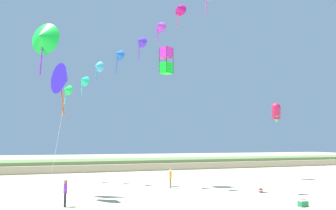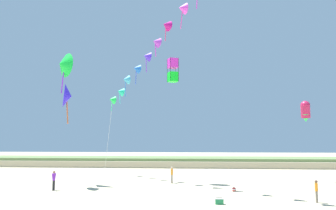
# 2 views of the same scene
# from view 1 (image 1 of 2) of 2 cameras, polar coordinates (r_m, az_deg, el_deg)

# --- Properties ---
(dune_ridge) EXTENTS (120.00, 12.44, 1.53)m
(dune_ridge) POSITION_cam_1_polar(r_m,az_deg,el_deg) (58.54, -10.48, -9.36)
(dune_ridge) COLOR #BFAE8B
(dune_ridge) RESTS_ON ground
(person_near_right) EXTENTS (0.24, 0.61, 1.74)m
(person_near_right) POSITION_cam_1_polar(r_m,az_deg,el_deg) (24.57, -16.16, -13.14)
(person_near_right) COLOR black
(person_near_right) RESTS_ON ground
(person_mid_center) EXTENTS (0.23, 0.60, 1.71)m
(person_mid_center) POSITION_cam_1_polar(r_m,az_deg,el_deg) (33.31, 0.39, -11.52)
(person_mid_center) COLOR #726656
(person_mid_center) RESTS_ON ground
(kite_banner_string) EXTENTS (18.94, 24.71, 22.51)m
(kite_banner_string) POSITION_cam_1_polar(r_m,az_deg,el_deg) (32.56, 2.20, 14.99)
(kite_banner_string) COLOR #1EE450
(large_kite_low_lead) EXTENTS (1.34, 1.51, 2.34)m
(large_kite_low_lead) POSITION_cam_1_polar(r_m,az_deg,el_deg) (43.40, 16.95, -1.10)
(large_kite_low_lead) COLOR #CA204E
(large_kite_mid_trail) EXTENTS (1.78, 2.52, 3.97)m
(large_kite_mid_trail) POSITION_cam_1_polar(r_m,az_deg,el_deg) (27.69, -16.48, 3.95)
(large_kite_mid_trail) COLOR #301CEA
(large_kite_high_solo) EXTENTS (1.33, 1.33, 2.61)m
(large_kite_high_solo) POSITION_cam_1_polar(r_m,az_deg,el_deg) (35.16, -0.28, 7.14)
(large_kite_high_solo) COLOR #12EF27
(large_kite_outer_drift) EXTENTS (2.68, 2.50, 4.47)m
(large_kite_outer_drift) POSITION_cam_1_polar(r_m,az_deg,el_deg) (30.67, -19.53, 10.20)
(large_kite_outer_drift) COLOR #15DB3B
(beach_cooler) EXTENTS (0.58, 0.41, 0.46)m
(beach_cooler) POSITION_cam_1_polar(r_m,az_deg,el_deg) (25.44, 20.84, -14.54)
(beach_cooler) COLOR #23844C
(beach_cooler) RESTS_ON ground
(beach_ball) EXTENTS (0.36, 0.36, 0.36)m
(beach_ball) POSITION_cam_1_polar(r_m,az_deg,el_deg) (31.49, 14.65, -13.11)
(beach_ball) COLOR red
(beach_ball) RESTS_ON ground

